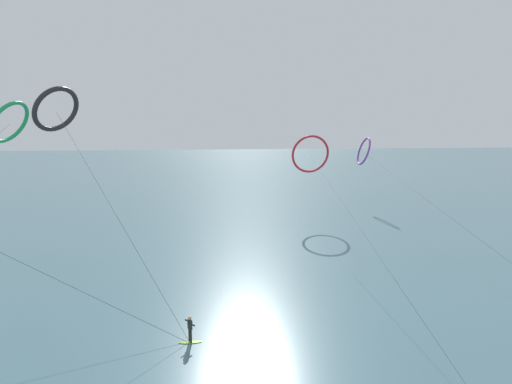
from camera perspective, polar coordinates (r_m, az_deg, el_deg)
The scene contains 6 objects.
sea_water at distance 114.07m, azimuth -4.77°, elevation 2.73°, with size 400.00×200.00×0.08m, color #476B75.
surfer_lime at distance 26.77m, azimuth -9.04°, elevation -18.33°, with size 1.40×0.68×1.70m.
kite_crimson at distance 56.86m, azimuth 7.49°, elevation 5.16°, with size 5.36×42.56×11.73m.
kite_emerald at distance 52.36m, azimuth -30.77°, elevation 8.22°, with size 4.31×33.30×15.69m.
kite_violet at distance 68.44m, azimuth 14.60°, elevation 5.40°, with size 2.72×52.24×11.06m.
kite_charcoal at distance 40.19m, azimuth -25.74°, elevation 10.17°, with size 13.92×16.83×16.41m.
Camera 1 is at (-3.17, -6.66, 13.22)m, focal length 29.13 mm.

